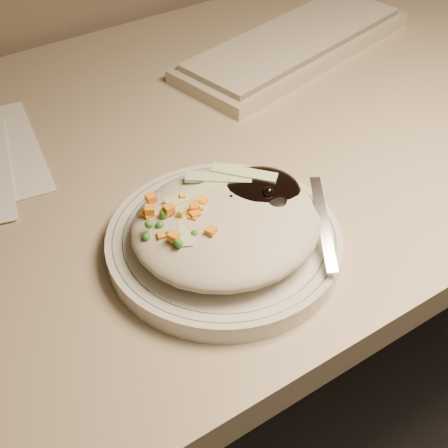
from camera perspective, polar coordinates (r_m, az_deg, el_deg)
desk at (r=0.92m, az=-2.77°, el=-2.65°), size 1.40×0.70×0.74m
plate at (r=0.64m, az=0.00°, el=-1.73°), size 0.24×0.24×0.02m
plate_rim at (r=0.63m, az=-0.00°, el=-1.07°), size 0.23×0.23×0.00m
meal at (r=0.62m, az=0.37°, el=0.49°), size 0.21×0.19×0.05m
keyboard at (r=1.00m, az=6.55°, el=16.03°), size 0.43×0.23×0.03m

